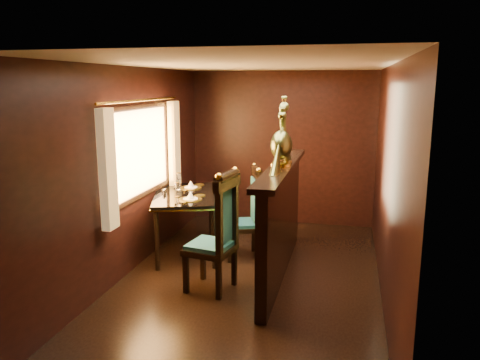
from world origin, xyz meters
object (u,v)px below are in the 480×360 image
(dining_table, at_px, (186,199))
(peacock_right, at_px, (284,135))
(peacock_left, at_px, (281,132))
(chair_left, at_px, (220,229))
(chair_right, at_px, (251,210))

(dining_table, bearing_deg, peacock_right, -33.32)
(peacock_left, bearing_deg, peacock_right, 90.00)
(chair_left, relative_size, chair_right, 1.12)
(chair_left, bearing_deg, chair_right, 94.98)
(dining_table, distance_m, chair_right, 0.90)
(peacock_left, relative_size, peacock_right, 1.15)
(peacock_right, bearing_deg, peacock_left, -90.00)
(peacock_left, bearing_deg, dining_table, 157.01)
(peacock_left, bearing_deg, chair_left, -138.30)
(chair_left, relative_size, peacock_right, 2.02)
(chair_right, distance_m, peacock_right, 1.22)
(dining_table, height_order, chair_left, chair_left)
(dining_table, relative_size, peacock_left, 2.02)
(dining_table, bearing_deg, chair_left, -72.66)
(dining_table, xyz_separation_m, peacock_right, (1.38, -0.36, 0.95))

